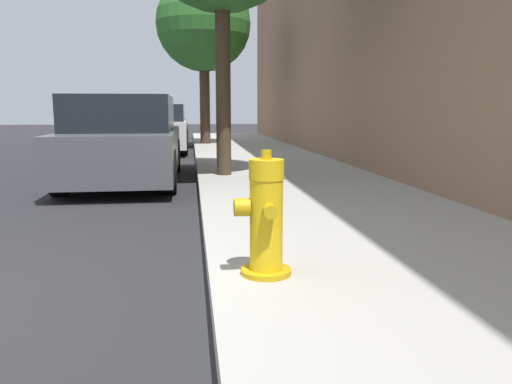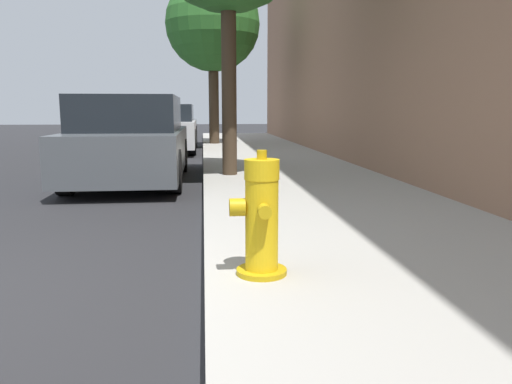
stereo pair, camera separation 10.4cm
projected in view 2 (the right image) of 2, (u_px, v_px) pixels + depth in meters
sidewalk_slab at (437, 290)px, 3.17m from camera, size 2.94×40.00×0.16m
fire_hydrant at (261, 219)px, 3.18m from camera, size 0.37×0.38×0.81m
parked_car_near at (131, 141)px, 8.33m from camera, size 1.74×4.17×1.43m
parked_car_mid at (164, 129)px, 14.43m from camera, size 1.87×4.24×1.36m
street_tree_far at (213, 24)px, 15.25m from camera, size 2.90×2.90×5.11m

